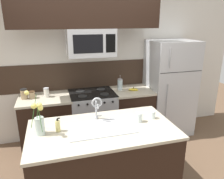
{
  "coord_description": "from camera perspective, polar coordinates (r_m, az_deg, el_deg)",
  "views": [
    {
      "loc": [
        -0.63,
        -2.56,
        2.12
      ],
      "look_at": [
        0.17,
        0.27,
        1.16
      ],
      "focal_mm": 35.0,
      "sensor_mm": 36.0,
      "label": 1
    }
  ],
  "objects": [
    {
      "name": "ground_plane",
      "position": [
        3.38,
        -1.68,
        -20.75
      ],
      "size": [
        10.0,
        10.0,
        0.0
      ],
      "primitive_type": "plane",
      "color": "brown"
    },
    {
      "name": "rear_partition",
      "position": [
        4.04,
        -2.2,
        6.31
      ],
      "size": [
        5.2,
        0.1,
        2.6
      ],
      "primitive_type": "cube",
      "color": "silver",
      "rests_on": "ground"
    },
    {
      "name": "splash_band",
      "position": [
        3.96,
        -6.21,
        3.76
      ],
      "size": [
        3.04,
        0.01,
        0.48
      ],
      "primitive_type": "cube",
      "color": "#332319",
      "rests_on": "rear_partition"
    },
    {
      "name": "back_counter_left",
      "position": [
        3.84,
        -16.63,
        -8.42
      ],
      "size": [
        0.83,
        0.65,
        0.91
      ],
      "color": "black",
      "rests_on": "ground"
    },
    {
      "name": "back_counter_right",
      "position": [
        4.07,
        5.03,
        -6.15
      ],
      "size": [
        0.71,
        0.65,
        0.91
      ],
      "color": "black",
      "rests_on": "ground"
    },
    {
      "name": "stove_range",
      "position": [
        3.89,
        -5.04,
        -7.26
      ],
      "size": [
        0.76,
        0.64,
        0.93
      ],
      "color": "#B7BABF",
      "rests_on": "ground"
    },
    {
      "name": "microwave",
      "position": [
        3.52,
        -5.55,
        12.12
      ],
      "size": [
        0.74,
        0.4,
        0.43
      ],
      "color": "#B7BABF"
    },
    {
      "name": "upper_cabinet_band",
      "position": [
        3.46,
        -6.74,
        20.5
      ],
      "size": [
        2.24,
        0.34,
        0.6
      ],
      "primitive_type": "cube",
      "color": "black"
    },
    {
      "name": "refrigerator",
      "position": [
        4.25,
        14.6,
        0.46
      ],
      "size": [
        0.82,
        0.74,
        1.76
      ],
      "color": "#B7BABF",
      "rests_on": "ground"
    },
    {
      "name": "storage_jar_tall",
      "position": [
        3.69,
        -21.99,
        -1.09
      ],
      "size": [
        0.1,
        0.1,
        0.16
      ],
      "color": "#997F5B",
      "rests_on": "back_counter_left"
    },
    {
      "name": "storage_jar_medium",
      "position": [
        3.69,
        -20.17,
        -1.29
      ],
      "size": [
        0.09,
        0.09,
        0.12
      ],
      "color": "#997F5B",
      "rests_on": "back_counter_left"
    },
    {
      "name": "storage_jar_short",
      "position": [
        3.67,
        -16.74,
        -0.74
      ],
      "size": [
        0.09,
        0.09,
        0.15
      ],
      "color": "silver",
      "rests_on": "back_counter_left"
    },
    {
      "name": "banana_bunch",
      "position": [
        3.85,
        5.67,
        -0.0
      ],
      "size": [
        0.19,
        0.12,
        0.08
      ],
      "color": "yellow",
      "rests_on": "back_counter_right"
    },
    {
      "name": "french_press",
      "position": [
        3.87,
        2.1,
        1.34
      ],
      "size": [
        0.09,
        0.09,
        0.27
      ],
      "color": "silver",
      "rests_on": "back_counter_right"
    },
    {
      "name": "island_counter",
      "position": [
        2.81,
        -2.37,
        -18.2
      ],
      "size": [
        1.69,
        0.92,
        0.91
      ],
      "color": "black",
      "rests_on": "ground"
    },
    {
      "name": "kitchen_sink",
      "position": [
        2.6,
        -2.86,
        -11.38
      ],
      "size": [
        0.76,
        0.44,
        0.16
      ],
      "color": "#ADAFB5",
      "rests_on": "island_counter"
    },
    {
      "name": "sink_faucet",
      "position": [
        2.68,
        -4.0,
        -4.17
      ],
      "size": [
        0.14,
        0.14,
        0.31
      ],
      "color": "#B7BABF",
      "rests_on": "island_counter"
    },
    {
      "name": "dish_soap_bottle",
      "position": [
        2.54,
        -13.96,
        -9.2
      ],
      "size": [
        0.06,
        0.05,
        0.16
      ],
      "color": "#DBCC75",
      "rests_on": "island_counter"
    },
    {
      "name": "drinking_glass",
      "position": [
        2.71,
        7.17,
        -7.25
      ],
      "size": [
        0.07,
        0.07,
        0.12
      ],
      "color": "silver",
      "rests_on": "island_counter"
    },
    {
      "name": "spare_glass",
      "position": [
        2.82,
        10.62,
        -6.53
      ],
      "size": [
        0.06,
        0.06,
        0.1
      ],
      "color": "silver",
      "rests_on": "island_counter"
    },
    {
      "name": "flower_vase",
      "position": [
        2.49,
        -18.49,
        -8.0
      ],
      "size": [
        0.18,
        0.19,
        0.5
      ],
      "color": "silver",
      "rests_on": "island_counter"
    }
  ]
}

